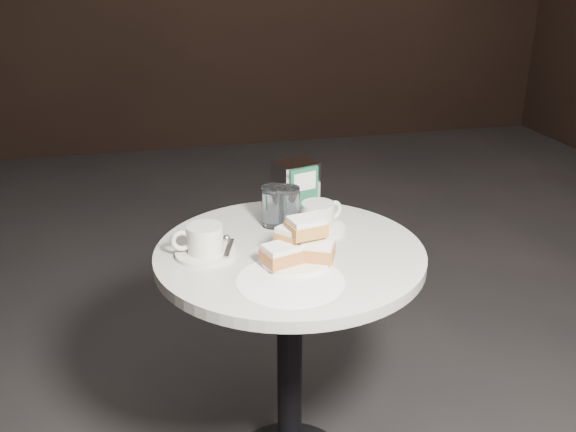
# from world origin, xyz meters

# --- Properties ---
(cafe_table) EXTENTS (0.70, 0.70, 0.74)m
(cafe_table) POSITION_xyz_m (0.00, 0.00, 0.55)
(cafe_table) COLOR black
(cafe_table) RESTS_ON ground
(sugar_spill) EXTENTS (0.32, 0.32, 0.00)m
(sugar_spill) POSITION_xyz_m (-0.04, -0.17, 0.75)
(sugar_spill) COLOR white
(sugar_spill) RESTS_ON cafe_table
(beignet_plate) EXTENTS (0.20, 0.18, 0.11)m
(beignet_plate) POSITION_xyz_m (0.00, -0.07, 0.79)
(beignet_plate) COLOR white
(beignet_plate) RESTS_ON cafe_table
(coffee_cup_left) EXTENTS (0.17, 0.16, 0.08)m
(coffee_cup_left) POSITION_xyz_m (-0.22, 0.02, 0.78)
(coffee_cup_left) COLOR silver
(coffee_cup_left) RESTS_ON cafe_table
(coffee_cup_right) EXTENTS (0.20, 0.20, 0.08)m
(coffee_cup_right) POSITION_xyz_m (0.10, 0.10, 0.78)
(coffee_cup_right) COLOR white
(coffee_cup_right) RESTS_ON cafe_table
(water_glass_left) EXTENTS (0.08, 0.08, 0.11)m
(water_glass_left) POSITION_xyz_m (-0.01, 0.16, 0.80)
(water_glass_left) COLOR silver
(water_glass_left) RESTS_ON cafe_table
(water_glass_right) EXTENTS (0.07, 0.07, 0.11)m
(water_glass_right) POSITION_xyz_m (0.03, 0.16, 0.80)
(water_glass_right) COLOR white
(water_glass_right) RESTS_ON cafe_table
(napkin_dispenser) EXTENTS (0.14, 0.12, 0.14)m
(napkin_dispenser) POSITION_xyz_m (0.09, 0.29, 0.81)
(napkin_dispenser) COLOR white
(napkin_dispenser) RESTS_ON cafe_table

